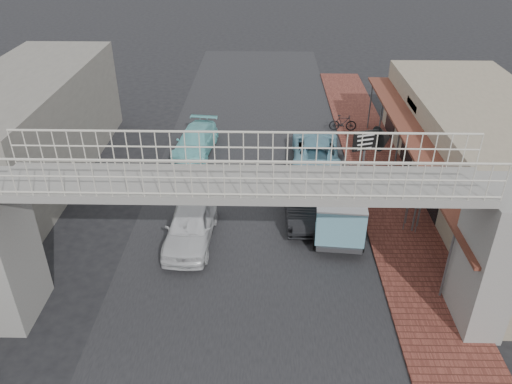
{
  "coord_description": "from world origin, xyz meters",
  "views": [
    {
      "loc": [
        0.66,
        -16.52,
        12.24
      ],
      "look_at": [
        0.28,
        1.19,
        1.8
      ],
      "focal_mm": 35.0,
      "sensor_mm": 36.0,
      "label": 1
    }
  ],
  "objects_px": {
    "angkot_far": "(195,141)",
    "dark_sedan": "(304,198)",
    "angkot_van": "(339,203)",
    "motorcycle_near": "(357,166)",
    "street_clock": "(419,180)",
    "white_hatchback": "(191,225)",
    "motorcycle_far": "(343,123)",
    "arrow_sign": "(382,139)",
    "angkot_curb": "(316,150)"
  },
  "relations": [
    {
      "from": "white_hatchback",
      "to": "motorcycle_far",
      "type": "relative_size",
      "value": 2.76
    },
    {
      "from": "angkot_van",
      "to": "motorcycle_near",
      "type": "height_order",
      "value": "angkot_van"
    },
    {
      "from": "angkot_van",
      "to": "arrow_sign",
      "type": "xyz_separation_m",
      "value": [
        2.24,
        3.32,
        1.4
      ]
    },
    {
      "from": "white_hatchback",
      "to": "street_clock",
      "type": "bearing_deg",
      "value": 8.28
    },
    {
      "from": "arrow_sign",
      "to": "dark_sedan",
      "type": "bearing_deg",
      "value": -168.59
    },
    {
      "from": "angkot_curb",
      "to": "white_hatchback",
      "type": "bearing_deg",
      "value": 54.68
    },
    {
      "from": "street_clock",
      "to": "motorcycle_far",
      "type": "bearing_deg",
      "value": 123.21
    },
    {
      "from": "dark_sedan",
      "to": "angkot_van",
      "type": "bearing_deg",
      "value": -45.04
    },
    {
      "from": "white_hatchback",
      "to": "dark_sedan",
      "type": "bearing_deg",
      "value": 27.07
    },
    {
      "from": "angkot_curb",
      "to": "motorcycle_near",
      "type": "height_order",
      "value": "angkot_curb"
    },
    {
      "from": "angkot_van",
      "to": "motorcycle_near",
      "type": "distance_m",
      "value": 5.21
    },
    {
      "from": "angkot_far",
      "to": "angkot_van",
      "type": "xyz_separation_m",
      "value": [
        6.97,
        -7.45,
        0.68
      ]
    },
    {
      "from": "angkot_curb",
      "to": "angkot_van",
      "type": "height_order",
      "value": "angkot_van"
    },
    {
      "from": "motorcycle_far",
      "to": "motorcycle_near",
      "type": "bearing_deg",
      "value": -177.29
    },
    {
      "from": "angkot_far",
      "to": "motorcycle_far",
      "type": "bearing_deg",
      "value": 26.04
    },
    {
      "from": "white_hatchback",
      "to": "dark_sedan",
      "type": "xyz_separation_m",
      "value": [
        4.75,
        2.2,
        0.03
      ]
    },
    {
      "from": "motorcycle_near",
      "to": "motorcycle_far",
      "type": "xyz_separation_m",
      "value": [
        0.0,
        5.52,
        0.08
      ]
    },
    {
      "from": "white_hatchback",
      "to": "dark_sedan",
      "type": "distance_m",
      "value": 5.23
    },
    {
      "from": "white_hatchback",
      "to": "motorcycle_far",
      "type": "bearing_deg",
      "value": 58.16
    },
    {
      "from": "angkot_far",
      "to": "motorcycle_near",
      "type": "xyz_separation_m",
      "value": [
        8.53,
        -2.55,
        -0.16
      ]
    },
    {
      "from": "angkot_curb",
      "to": "angkot_van",
      "type": "xyz_separation_m",
      "value": [
        0.42,
        -6.32,
        0.61
      ]
    },
    {
      "from": "dark_sedan",
      "to": "angkot_van",
      "type": "distance_m",
      "value": 1.95
    },
    {
      "from": "motorcycle_near",
      "to": "street_clock",
      "type": "bearing_deg",
      "value": -148.46
    },
    {
      "from": "angkot_far",
      "to": "angkot_van",
      "type": "relative_size",
      "value": 1.03
    },
    {
      "from": "angkot_van",
      "to": "motorcycle_near",
      "type": "bearing_deg",
      "value": 77.37
    },
    {
      "from": "white_hatchback",
      "to": "motorcycle_near",
      "type": "height_order",
      "value": "white_hatchback"
    },
    {
      "from": "angkot_van",
      "to": "motorcycle_far",
      "type": "relative_size",
      "value": 2.74
    },
    {
      "from": "white_hatchback",
      "to": "arrow_sign",
      "type": "bearing_deg",
      "value": 29.15
    },
    {
      "from": "white_hatchback",
      "to": "street_clock",
      "type": "relative_size",
      "value": 1.61
    },
    {
      "from": "motorcycle_near",
      "to": "arrow_sign",
      "type": "xyz_separation_m",
      "value": [
        0.68,
        -1.58,
        2.24
      ]
    },
    {
      "from": "white_hatchback",
      "to": "angkot_curb",
      "type": "relative_size",
      "value": 0.85
    },
    {
      "from": "dark_sedan",
      "to": "angkot_curb",
      "type": "bearing_deg",
      "value": 77.69
    },
    {
      "from": "white_hatchback",
      "to": "street_clock",
      "type": "distance_m",
      "value": 9.45
    },
    {
      "from": "dark_sedan",
      "to": "motorcycle_far",
      "type": "xyz_separation_m",
      "value": [
        2.92,
        9.14,
        -0.21
      ]
    },
    {
      "from": "white_hatchback",
      "to": "angkot_van",
      "type": "distance_m",
      "value": 6.2
    },
    {
      "from": "white_hatchback",
      "to": "angkot_far",
      "type": "distance_m",
      "value": 8.41
    },
    {
      "from": "motorcycle_near",
      "to": "arrow_sign",
      "type": "relative_size",
      "value": 0.47
    },
    {
      "from": "motorcycle_near",
      "to": "motorcycle_far",
      "type": "distance_m",
      "value": 5.52
    },
    {
      "from": "motorcycle_near",
      "to": "motorcycle_far",
      "type": "height_order",
      "value": "motorcycle_far"
    },
    {
      "from": "motorcycle_near",
      "to": "arrow_sign",
      "type": "distance_m",
      "value": 2.83
    },
    {
      "from": "motorcycle_near",
      "to": "motorcycle_far",
      "type": "bearing_deg",
      "value": 13.44
    },
    {
      "from": "dark_sedan",
      "to": "motorcycle_far",
      "type": "distance_m",
      "value": 9.6
    },
    {
      "from": "dark_sedan",
      "to": "motorcycle_near",
      "type": "distance_m",
      "value": 4.66
    },
    {
      "from": "motorcycle_near",
      "to": "white_hatchback",
      "type": "bearing_deg",
      "value": 140.61
    },
    {
      "from": "angkot_curb",
      "to": "motorcycle_far",
      "type": "height_order",
      "value": "angkot_curb"
    },
    {
      "from": "angkot_far",
      "to": "street_clock",
      "type": "xyz_separation_m",
      "value": [
        10.11,
        -7.39,
        1.76
      ]
    },
    {
      "from": "angkot_far",
      "to": "street_clock",
      "type": "height_order",
      "value": "street_clock"
    },
    {
      "from": "angkot_van",
      "to": "motorcycle_near",
      "type": "xyz_separation_m",
      "value": [
        1.56,
        4.9,
        -0.84
      ]
    },
    {
      "from": "motorcycle_near",
      "to": "street_clock",
      "type": "xyz_separation_m",
      "value": [
        1.58,
        -4.84,
        1.92
      ]
    },
    {
      "from": "angkot_far",
      "to": "dark_sedan",
      "type": "bearing_deg",
      "value": -40.87
    }
  ]
}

